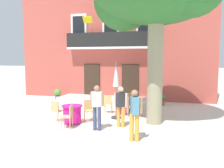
% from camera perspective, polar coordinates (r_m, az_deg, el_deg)
% --- Properties ---
extents(ground_plane, '(120.00, 120.00, 0.00)m').
position_cam_1_polar(ground_plane, '(11.46, -8.40, -7.59)').
color(ground_plane, silver).
extents(building_facade, '(13.00, 5.09, 7.50)m').
position_cam_1_polar(building_facade, '(17.70, 1.54, 9.53)').
color(building_facade, '#B24C42').
rests_on(building_facade, ground).
extents(entrance_step_platform, '(6.03, 1.81, 0.25)m').
position_cam_1_polar(entrance_step_platform, '(15.11, -1.23, -3.68)').
color(entrance_step_platform, silver).
rests_on(entrance_step_platform, ground).
extents(cafe_table_near_tree, '(0.86, 0.86, 0.76)m').
position_cam_1_polar(cafe_table_near_tree, '(11.91, 2.72, -5.07)').
color(cafe_table_near_tree, '#DB1984').
rests_on(cafe_table_near_tree, ground).
extents(cafe_chair_near_tree_0, '(0.46, 0.46, 0.91)m').
position_cam_1_polar(cafe_chair_near_tree_0, '(11.88, -0.93, -4.42)').
color(cafe_chair_near_tree_0, tan).
rests_on(cafe_chair_near_tree_0, ground).
extents(cafe_chair_near_tree_1, '(0.56, 0.56, 0.91)m').
position_cam_1_polar(cafe_chair_near_tree_1, '(11.24, 4.57, -5.05)').
color(cafe_chair_near_tree_1, tan).
rests_on(cafe_chair_near_tree_1, ground).
extents(cafe_chair_near_tree_2, '(0.53, 0.53, 0.91)m').
position_cam_1_polar(cafe_chair_near_tree_2, '(12.51, 4.60, -3.89)').
color(cafe_chair_near_tree_2, tan).
rests_on(cafe_chair_near_tree_2, ground).
extents(cafe_table_middle, '(0.86, 0.86, 0.76)m').
position_cam_1_polar(cafe_table_middle, '(10.23, -9.37, -7.02)').
color(cafe_table_middle, '#DB1984').
rests_on(cafe_table_middle, ground).
extents(cafe_chair_middle_0, '(0.56, 0.56, 0.91)m').
position_cam_1_polar(cafe_chair_middle_0, '(10.47, -5.47, -5.89)').
color(cafe_chair_middle_0, tan).
rests_on(cafe_chair_middle_0, ground).
extents(cafe_chair_middle_1, '(0.46, 0.46, 0.91)m').
position_cam_1_polar(cafe_chair_middle_1, '(10.58, -12.98, -5.90)').
color(cafe_chair_middle_1, tan).
rests_on(cafe_chair_middle_1, ground).
extents(cafe_chair_middle_2, '(0.46, 0.46, 0.91)m').
position_cam_1_polar(cafe_chair_middle_2, '(9.48, -10.18, -7.25)').
color(cafe_chair_middle_2, tan).
rests_on(cafe_chair_middle_2, ground).
extents(cafe_umbrella, '(0.44, 0.44, 2.55)m').
position_cam_1_polar(cafe_umbrella, '(10.72, 0.96, 0.57)').
color(cafe_umbrella, '#997A56').
rests_on(cafe_umbrella, ground).
extents(ground_planter_left, '(0.47, 0.47, 0.67)m').
position_cam_1_polar(ground_planter_left, '(16.30, -12.70, -2.22)').
color(ground_planter_left, slate).
rests_on(ground_planter_left, ground).
extents(ground_planter_right, '(0.45, 0.45, 0.63)m').
position_cam_1_polar(ground_planter_right, '(14.25, 11.58, -3.47)').
color(ground_planter_right, '#995638').
rests_on(ground_planter_right, ground).
extents(pedestrian_near_entrance, '(0.53, 0.40, 1.61)m').
position_cam_1_polar(pedestrian_near_entrance, '(9.46, 2.07, -4.84)').
color(pedestrian_near_entrance, gold).
rests_on(pedestrian_near_entrance, ground).
extents(pedestrian_mid_plaza, '(0.53, 0.40, 1.70)m').
position_cam_1_polar(pedestrian_mid_plaza, '(7.89, 5.31, -6.66)').
color(pedestrian_mid_plaza, gold).
rests_on(pedestrian_mid_plaza, ground).
extents(pedestrian_by_tree, '(0.53, 0.39, 1.70)m').
position_cam_1_polar(pedestrian_by_tree, '(9.05, -3.56, -4.98)').
color(pedestrian_by_tree, '#384260').
rests_on(pedestrian_by_tree, ground).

